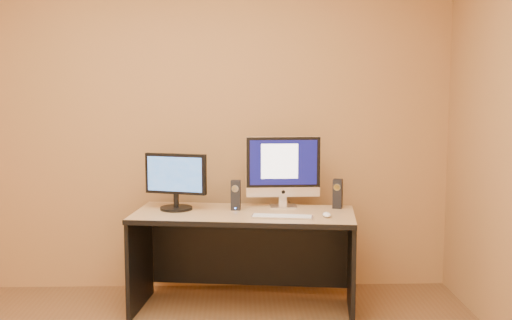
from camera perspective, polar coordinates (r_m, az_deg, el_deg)
name	(u,v)px	position (r m, az deg, el deg)	size (l,w,h in m)	color
walls	(151,146)	(2.90, -9.31, 1.28)	(4.00, 4.00, 2.60)	#9A693E
desk	(244,262)	(4.48, -1.08, -9.05)	(1.50, 0.66, 0.69)	#AA8355
imac	(284,171)	(4.55, 2.46, -0.99)	(0.53, 0.20, 0.52)	silver
second_monitor	(176,182)	(4.49, -7.13, -1.93)	(0.45, 0.22, 0.39)	black
speaker_left	(236,195)	(4.47, -1.81, -3.14)	(0.06, 0.07, 0.21)	black
speaker_right	(338,194)	(4.56, 7.27, -2.99)	(0.06, 0.07, 0.21)	black
keyboard	(282,216)	(4.23, 2.34, -5.04)	(0.40, 0.11, 0.02)	#B7B7BC
mouse	(327,215)	(4.27, 6.31, -4.85)	(0.05, 0.10, 0.03)	white
cable_a	(290,204)	(4.66, 3.07, -3.97)	(0.01, 0.01, 0.21)	black
cable_b	(280,204)	(4.68, 2.16, -3.91)	(0.01, 0.01, 0.17)	black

